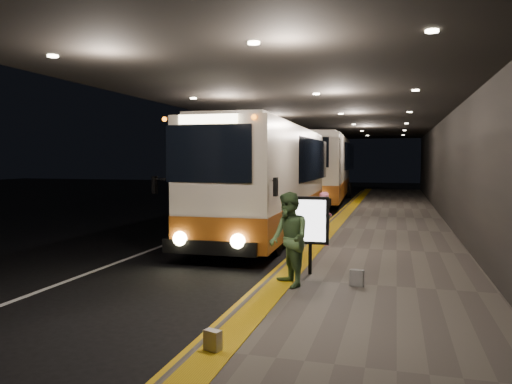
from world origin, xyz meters
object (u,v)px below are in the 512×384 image
Objects in this scene: bag_plain at (213,341)px; bag_polka at (357,278)px; passenger_boarding at (325,218)px; stanchion_post at (292,254)px; coach_main at (269,184)px; coach_second at (323,171)px; info_sign at (310,222)px; passenger_waiting_green at (289,239)px.

bag_polka is at bearing 68.29° from bag_plain.
passenger_boarding is 1.56× the size of stanchion_post.
stanchion_post is at bearing 165.13° from passenger_boarding.
passenger_boarding is at bearing -47.92° from coach_main.
coach_main is at bearing 30.64° from passenger_boarding.
bag_polka reaches higher than bag_plain.
coach_main is 36.82× the size of bag_polka.
bag_plain is (2.03, -24.50, -1.63)m from coach_second.
info_sign is (0.20, -3.88, 0.37)m from passenger_boarding.
passenger_waiting_green reaches higher than stanchion_post.
stanchion_post is at bearing -73.76° from coach_main.
passenger_waiting_green is 1.10× the size of info_sign.
coach_second is at bearing 95.97° from info_sign.
info_sign is at bearing 54.23° from stanchion_post.
info_sign reaches higher than bag_polka.
passenger_waiting_green is (2.29, -20.95, -0.83)m from coach_second.
bag_polka is (3.59, -20.59, -1.60)m from coach_second.
coach_main is at bearing 163.28° from passenger_waiting_green.
bag_plain is (-0.29, -8.58, -0.64)m from passenger_boarding.
coach_second is 6.87× the size of passenger_waiting_green.
bag_plain is 0.28× the size of stanchion_post.
stanchion_post is (-0.11, -4.30, -0.28)m from passenger_boarding.
coach_main is 11.25m from bag_plain.
coach_second reaches higher than info_sign.
coach_second reaches higher than coach_main.
stanchion_post is (2.21, -6.69, -1.13)m from coach_main.
bag_polka is 0.33× the size of stanchion_post.
bag_polka is 1.18× the size of bag_plain.
coach_main is 7.72× the size of passenger_boarding.
coach_second is 8.24× the size of passenger_boarding.
passenger_waiting_green is at bearing -86.72° from coach_second.
passenger_waiting_green is 1.87× the size of stanchion_post.
coach_second is 21.09m from passenger_waiting_green.
stanchion_post is at bearing 165.12° from bag_polka.
bag_polka is (3.58, -7.06, -1.47)m from coach_main.
passenger_waiting_green is at bearing -74.91° from coach_main.
coach_main is 43.28× the size of bag_plain.
bag_polka is at bearing -14.88° from stanchion_post.
bag_polka is at bearing -178.28° from passenger_boarding.
bag_plain is at bearing 164.61° from passenger_boarding.
passenger_boarding is 3.90m from info_sign.
bag_plain is at bearing -92.47° from stanchion_post.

